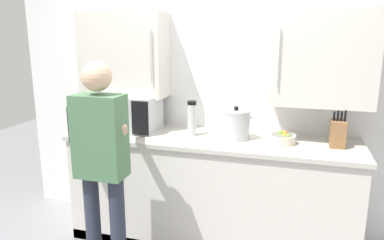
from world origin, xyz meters
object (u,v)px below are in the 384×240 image
at_px(stock_pot, 236,124).
at_px(thermos_flask, 192,118).
at_px(knife_block, 338,133).
at_px(microwave_oven, 125,113).
at_px(person_figure, 101,156).
at_px(fruit_bowl, 282,138).

bearing_deg(stock_pot, thermos_flask, -178.89).
relative_size(knife_block, stock_pot, 0.91).
relative_size(microwave_oven, thermos_flask, 2.45).
xyz_separation_m(microwave_oven, knife_block, (1.78, -0.00, -0.05)).
xyz_separation_m(stock_pot, thermos_flask, (-0.37, -0.01, 0.03)).
bearing_deg(stock_pot, microwave_oven, 179.39).
relative_size(thermos_flask, person_figure, 0.18).
distance_m(stock_pot, person_figure, 1.11).
relative_size(microwave_oven, stock_pot, 2.25).
bearing_deg(person_figure, stock_pot, 43.10).
xyz_separation_m(fruit_bowl, thermos_flask, (-0.74, 0.02, 0.11)).
relative_size(fruit_bowl, knife_block, 0.72).
height_order(stock_pot, thermos_flask, thermos_flask).
distance_m(microwave_oven, stock_pot, 1.00).
xyz_separation_m(knife_block, person_figure, (-1.58, -0.76, -0.09)).
relative_size(fruit_bowl, stock_pot, 0.65).
height_order(fruit_bowl, stock_pot, stock_pot).
relative_size(fruit_bowl, thermos_flask, 0.71).
bearing_deg(thermos_flask, person_figure, -120.18).
distance_m(thermos_flask, person_figure, 0.87).
relative_size(stock_pot, thermos_flask, 1.09).
distance_m(fruit_bowl, person_figure, 1.39).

